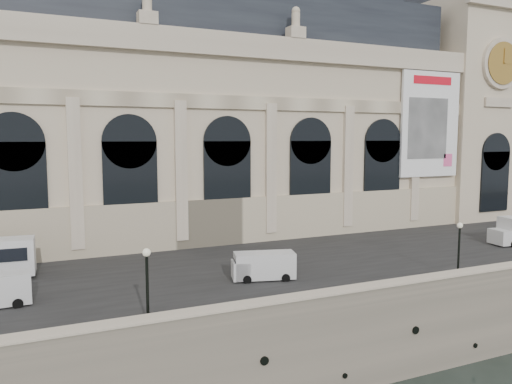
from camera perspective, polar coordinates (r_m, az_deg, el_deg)
ground at (r=39.10m, az=15.22°, el=-20.35°), size 260.00×260.00×0.00m
quay at (r=67.32m, az=-4.06°, el=-6.10°), size 160.00×70.00×6.00m
street at (r=47.97m, az=4.68°, el=-7.45°), size 160.00×24.00×0.06m
parapet at (r=37.08m, az=14.92°, el=-10.82°), size 160.00×1.40×1.21m
museum at (r=60.03m, az=-8.22°, el=8.42°), size 69.00×18.70×29.10m
clock_pavilion at (r=78.95m, az=22.05°, el=10.18°), size 13.00×14.72×36.70m
van_c at (r=40.28m, az=0.53°, el=-8.47°), size 5.31×3.08×2.23m
lamp_left at (r=30.99m, az=-12.31°, el=-10.70°), size 0.49×0.49×4.84m
lamp_right at (r=43.92m, az=22.17°, el=-6.19°), size 0.46×0.46×4.54m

